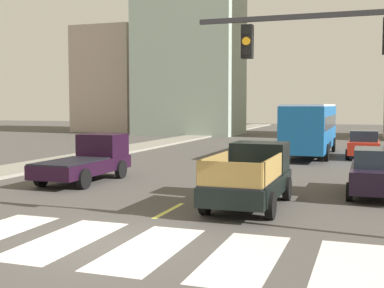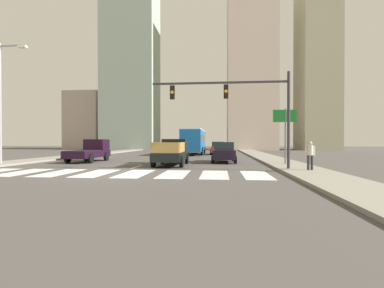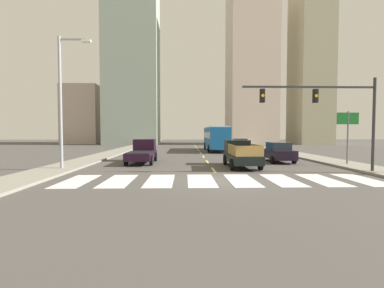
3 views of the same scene
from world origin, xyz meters
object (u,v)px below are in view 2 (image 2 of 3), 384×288
sedan_near_right (224,152)px  direction_sign_green (285,124)px  sedan_far (218,148)px  pedestrian_waiting (310,153)px  city_bus (194,140)px  traffic_signal_gantry (244,102)px  pickup_stakebed (172,153)px  pickup_dark (91,151)px  streetlight_left (2,98)px

sedan_near_right → direction_sign_green: (4.43, -2.76, 2.17)m
sedan_far → sedan_near_right: 13.55m
sedan_near_right → pedestrian_waiting: pedestrian_waiting is taller
city_bus → traffic_signal_gantry: traffic_signal_gantry is taller
pickup_stakebed → pickup_dark: size_ratio=1.00×
pickup_dark → streetlight_left: bearing=-135.4°
streetlight_left → pedestrian_waiting: streetlight_left is taller
pickup_dark → sedan_far: size_ratio=1.18×
traffic_signal_gantry → pedestrian_waiting: 4.85m
pickup_stakebed → pickup_dark: same height
sedan_far → traffic_signal_gantry: size_ratio=0.52×
traffic_signal_gantry → direction_sign_green: traffic_signal_gantry is taller
sedan_far → streetlight_left: bearing=-133.6°
city_bus → sedan_far: bearing=-8.0°
streetlight_left → sedan_near_right: bearing=15.9°
direction_sign_green → city_bus: bearing=116.1°
sedan_far → traffic_signal_gantry: traffic_signal_gantry is taller
direction_sign_green → pedestrian_waiting: (0.38, -4.50, -1.92)m
sedan_near_right → traffic_signal_gantry: size_ratio=0.52×
pickup_stakebed → traffic_signal_gantry: size_ratio=0.62×
direction_sign_green → pedestrian_waiting: bearing=-85.1°
pickup_stakebed → traffic_signal_gantry: 6.95m
pickup_dark → pedestrian_waiting: pickup_dark is taller
pedestrian_waiting → direction_sign_green: bearing=114.9°
pickup_stakebed → streetlight_left: streetlight_left is taller
direction_sign_green → streetlight_left: bearing=-174.8°
traffic_signal_gantry → streetlight_left: size_ratio=0.94×
sedan_near_right → city_bus: bearing=106.9°
sedan_far → pedestrian_waiting: bearing=-78.2°
traffic_signal_gantry → pickup_stakebed: bearing=145.0°
city_bus → streetlight_left: bearing=-123.1°
direction_sign_green → pedestrian_waiting: size_ratio=2.56×
pickup_stakebed → traffic_signal_gantry: bearing=-32.6°
sedan_far → traffic_signal_gantry: 20.39m
pickup_stakebed → pedestrian_waiting: 9.72m
pickup_stakebed → sedan_near_right: pickup_stakebed is taller
city_bus → direction_sign_green: size_ratio=2.57×
city_bus → pickup_dark: bearing=-118.5°
pickup_dark → pedestrian_waiting: (16.52, -7.17, 0.20)m
sedan_far → traffic_signal_gantry: (1.67, -20.05, 3.32)m
sedan_near_right → traffic_signal_gantry: 7.39m
sedan_near_right → direction_sign_green: size_ratio=1.05×
streetlight_left → direction_sign_green: bearing=5.2°
sedan_far → pickup_stakebed: bearing=-104.1°
traffic_signal_gantry → direction_sign_green: (3.31, 3.74, -1.14)m
sedan_near_right → pedestrian_waiting: bearing=-54.7°
city_bus → traffic_signal_gantry: (4.93, -20.55, 2.22)m
streetlight_left → pickup_stakebed: bearing=7.7°
pickup_stakebed → streetlight_left: bearing=-169.9°
city_bus → sedan_near_right: 14.59m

